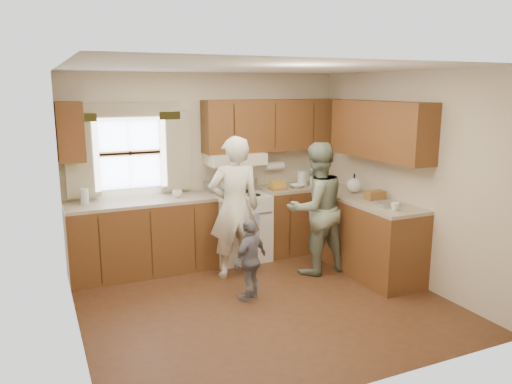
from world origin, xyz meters
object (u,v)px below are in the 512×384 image
stove (238,226)px  woman_right (316,209)px  woman_left (235,208)px  child (250,260)px

stove → woman_right: woman_right is taller
woman_left → child: 0.84m
woman_right → woman_left: bearing=-20.2°
woman_right → child: 1.24m
woman_right → stove: bearing=-55.4°
woman_left → woman_right: 1.02m
stove → woman_left: (-0.28, -0.59, 0.41)m
woman_right → child: (-1.09, -0.44, -0.37)m
stove → woman_right: 1.17m
stove → woman_left: woman_left is taller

